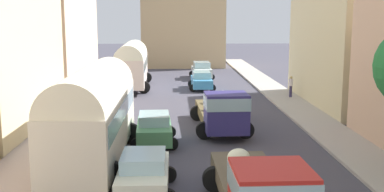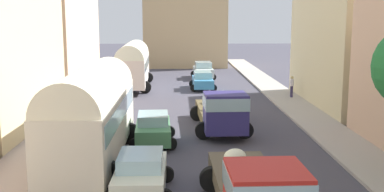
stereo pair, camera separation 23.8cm
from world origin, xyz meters
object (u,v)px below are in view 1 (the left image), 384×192
cargo_truck_0 (261,189)px  car_0 (201,80)px  car_1 (202,70)px  pedestrian_0 (291,86)px  parked_bus_1 (132,63)px  parked_bus_0 (94,110)px  car_2 (144,173)px  cargo_truck_1 (222,110)px  car_3 (154,129)px

cargo_truck_0 → car_0: 26.91m
car_1 → pedestrian_0: pedestrian_0 is taller
parked_bus_1 → car_0: (6.01, -0.99, -1.43)m
parked_bus_0 → car_2: (2.30, -3.69, -1.53)m
cargo_truck_1 → pedestrian_0: 12.05m
car_0 → pedestrian_0: bearing=-37.8°
car_2 → car_3: bearing=89.3°
pedestrian_0 → cargo_truck_0: bearing=-106.0°
parked_bus_1 → pedestrian_0: 13.94m
car_1 → car_3: car_1 is taller
car_2 → pedestrian_0: (9.87, 19.06, 0.26)m
parked_bus_1 → cargo_truck_0: (6.24, -27.90, -1.00)m
parked_bus_1 → car_2: 25.28m
car_3 → parked_bus_0: bearing=-129.1°
car_2 → car_3: car_3 is taller
parked_bus_1 → cargo_truck_0: size_ratio=1.42×
parked_bus_1 → car_2: size_ratio=2.65×
cargo_truck_0 → cargo_truck_1: size_ratio=0.95×
cargo_truck_0 → cargo_truck_1: bearing=89.9°
parked_bus_1 → pedestrian_0: (12.51, -6.04, -1.18)m
cargo_truck_0 → car_3: size_ratio=1.84×
car_1 → car_3: size_ratio=1.15×
car_0 → car_3: (-3.30, -17.50, -0.00)m
cargo_truck_1 → car_2: (-3.62, -8.76, -0.47)m
cargo_truck_0 → pedestrian_0: bearing=74.0°
cargo_truck_0 → pedestrian_0: (6.27, 21.86, -0.18)m
parked_bus_1 → pedestrian_0: size_ratio=5.69×
car_2 → pedestrian_0: pedestrian_0 is taller
car_2 → parked_bus_0: bearing=121.9°
pedestrian_0 → cargo_truck_1: bearing=-121.3°
car_0 → parked_bus_1: bearing=170.6°
parked_bus_0 → car_3: 4.06m
cargo_truck_0 → car_0: cargo_truck_0 is taller
parked_bus_1 → cargo_truck_0: 28.61m
parked_bus_0 → car_0: size_ratio=2.38×
parked_bus_1 → car_1: 9.06m
parked_bus_1 → car_1: size_ratio=2.27×
cargo_truck_1 → car_2: 9.49m
cargo_truck_0 → car_0: bearing=90.5°
parked_bus_0 → parked_bus_1: (-0.33, 21.41, -0.08)m
cargo_truck_1 → car_3: cargo_truck_1 is taller
parked_bus_1 → car_1: parked_bus_1 is taller
parked_bus_1 → car_2: (2.63, -25.10, -1.44)m
car_1 → pedestrian_0: (6.08, -12.27, 0.18)m
parked_bus_1 → car_3: bearing=-81.7°
pedestrian_0 → parked_bus_0: bearing=-128.4°
cargo_truck_1 → car_1: (0.17, 22.58, -0.39)m
parked_bus_1 → car_1: bearing=44.1°
car_0 → car_2: 24.34m
car_3 → car_0: bearing=79.3°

